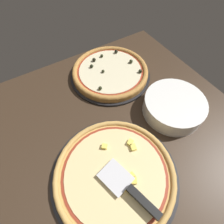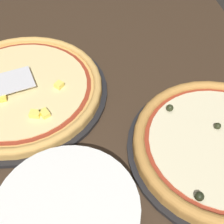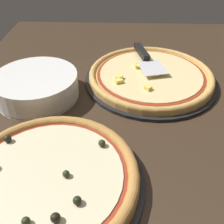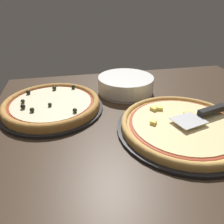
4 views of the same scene
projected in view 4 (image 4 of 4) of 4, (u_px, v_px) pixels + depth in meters
The scene contains 7 objects.
ground_plane at pixel (168, 138), 70.31cm from camera, with size 122.95×118.75×3.60cm, color #38281C.
pizza_pan_front at pixel (182, 130), 70.48cm from camera, with size 42.22×42.22×1.00cm, color black.
pizza_front at pixel (183, 125), 69.66cm from camera, with size 39.69×39.69×3.02cm.
pizza_pan_back at pixel (52, 109), 83.02cm from camera, with size 38.31×38.31×1.00cm, color black.
pizza_back at pixel (52, 104), 82.01cm from camera, with size 36.01×36.01×4.11cm.
serving_spatula at pixel (206, 113), 71.55cm from camera, with size 10.16×21.48×2.00cm.
plate_stack at pixel (126, 84), 96.47cm from camera, with size 24.22×24.22×7.00cm.
Camera 4 is at (-52.37, 29.63, 39.74)cm, focal length 35.00 mm.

